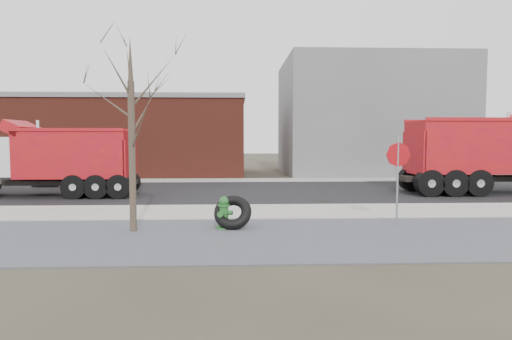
{
  "coord_description": "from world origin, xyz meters",
  "views": [
    {
      "loc": [
        -0.43,
        -14.78,
        2.51
      ],
      "look_at": [
        0.24,
        1.02,
        1.4
      ],
      "focal_mm": 32.0,
      "sensor_mm": 36.0,
      "label": 1
    }
  ],
  "objects_px": {
    "stop_sign": "(398,164)",
    "dump_truck_red_b": "(55,159)",
    "truck_tire": "(233,212)",
    "dump_truck_red_a": "(498,152)",
    "fire_hydrant": "(224,214)"
  },
  "relations": [
    {
      "from": "dump_truck_red_a",
      "to": "dump_truck_red_b",
      "type": "distance_m",
      "value": 19.52
    },
    {
      "from": "truck_tire",
      "to": "stop_sign",
      "type": "bearing_deg",
      "value": 3.45
    },
    {
      "from": "stop_sign",
      "to": "dump_truck_red_a",
      "type": "bearing_deg",
      "value": 66.47
    },
    {
      "from": "truck_tire",
      "to": "fire_hydrant",
      "type": "bearing_deg",
      "value": -176.14
    },
    {
      "from": "truck_tire",
      "to": "dump_truck_red_b",
      "type": "xyz_separation_m",
      "value": [
        -7.65,
        7.29,
        1.18
      ]
    },
    {
      "from": "stop_sign",
      "to": "dump_truck_red_b",
      "type": "distance_m",
      "value": 14.2
    },
    {
      "from": "dump_truck_red_b",
      "to": "fire_hydrant",
      "type": "bearing_deg",
      "value": 134.74
    },
    {
      "from": "stop_sign",
      "to": "dump_truck_red_b",
      "type": "height_order",
      "value": "dump_truck_red_b"
    },
    {
      "from": "stop_sign",
      "to": "truck_tire",
      "type": "bearing_deg",
      "value": -155.44
    },
    {
      "from": "truck_tire",
      "to": "dump_truck_red_a",
      "type": "bearing_deg",
      "value": 32.45
    },
    {
      "from": "fire_hydrant",
      "to": "truck_tire",
      "type": "xyz_separation_m",
      "value": [
        0.25,
        0.02,
        0.04
      ]
    },
    {
      "from": "dump_truck_red_a",
      "to": "stop_sign",
      "type": "bearing_deg",
      "value": -134.11
    },
    {
      "from": "fire_hydrant",
      "to": "dump_truck_red_a",
      "type": "bearing_deg",
      "value": 55.31
    },
    {
      "from": "dump_truck_red_a",
      "to": "dump_truck_red_b",
      "type": "height_order",
      "value": "dump_truck_red_a"
    },
    {
      "from": "truck_tire",
      "to": "dump_truck_red_a",
      "type": "relative_size",
      "value": 0.12
    }
  ]
}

